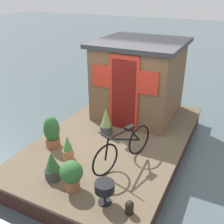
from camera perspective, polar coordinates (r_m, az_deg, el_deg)
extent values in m
plane|color=#4C5B60|center=(6.41, 0.80, -8.74)|extent=(60.00, 60.00, 0.00)
cube|color=brown|center=(6.18, 0.83, -5.41)|extent=(4.98, 3.07, 0.06)
cube|color=#381E19|center=(6.30, 0.81, -7.22)|extent=(4.88, 3.01, 0.40)
cube|color=brown|center=(6.95, 5.87, 6.74)|extent=(1.92, 1.93, 1.85)
cube|color=#28282B|center=(6.70, 6.25, 14.67)|extent=(2.12, 2.13, 0.10)
cube|color=maroon|center=(6.12, 2.55, 3.47)|extent=(0.04, 0.60, 1.70)
cube|color=red|center=(6.10, 2.54, 3.89)|extent=(0.03, 0.72, 1.80)
cube|color=red|center=(5.79, 7.89, 6.17)|extent=(0.03, 0.44, 0.52)
cube|color=red|center=(6.23, -2.30, 7.78)|extent=(0.03, 0.44, 0.52)
torus|color=black|center=(4.82, -1.46, -10.34)|extent=(0.62, 0.23, 0.64)
torus|color=black|center=(5.42, 5.87, -6.01)|extent=(0.62, 0.23, 0.64)
cylinder|color=black|center=(5.02, 2.78, -5.95)|extent=(0.87, 0.31, 0.44)
cylinder|color=black|center=(4.83, 1.61, -4.73)|extent=(0.56, 0.21, 0.06)
cylinder|color=black|center=(5.22, 4.90, -4.89)|extent=(0.33, 0.14, 0.40)
cylinder|color=black|center=(4.73, -1.15, -8.14)|extent=(0.12, 0.07, 0.41)
cube|color=black|center=(5.01, 3.86, -3.38)|extent=(0.22, 0.16, 0.06)
cylinder|color=black|center=(4.63, -0.83, -5.54)|extent=(0.18, 0.48, 0.02)
cylinder|color=#935138|center=(5.88, -12.62, -6.32)|extent=(0.31, 0.31, 0.20)
ellipsoid|color=#2D602D|center=(5.73, -12.92, -3.66)|extent=(0.34, 0.34, 0.60)
cylinder|color=#935138|center=(4.71, -8.58, -15.03)|extent=(0.26, 0.26, 0.21)
sphere|color=#2D602D|center=(4.56, -8.78, -12.71)|extent=(0.40, 0.40, 0.40)
cylinder|color=#C6754C|center=(5.38, -9.39, -9.10)|extent=(0.22, 0.22, 0.23)
cone|color=#4C8942|center=(5.24, -9.60, -6.64)|extent=(0.20, 0.20, 0.32)
cylinder|color=#38383D|center=(4.99, -12.58, -12.82)|extent=(0.29, 0.29, 0.20)
cone|color=#2D602D|center=(4.82, -12.89, -10.27)|extent=(0.26, 0.26, 0.35)
cylinder|color=#38383D|center=(6.21, -1.25, -3.83)|extent=(0.29, 0.29, 0.21)
cone|color=#70934C|center=(6.05, -1.28, -1.11)|extent=(0.26, 0.26, 0.45)
cylinder|color=black|center=(4.28, -1.61, -15.88)|extent=(0.32, 0.32, 0.16)
cylinder|color=black|center=(4.41, -1.58, -17.80)|extent=(0.04, 0.04, 0.24)
cylinder|color=black|center=(4.48, -1.56, -18.81)|extent=(0.22, 0.22, 0.02)
cylinder|color=black|center=(4.28, 3.77, -20.16)|extent=(0.13, 0.13, 0.16)
sphere|color=black|center=(4.23, 3.80, -19.40)|extent=(0.14, 0.14, 0.14)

